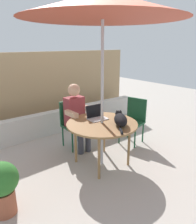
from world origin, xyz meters
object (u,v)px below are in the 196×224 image
at_px(chair_occupied, 72,120).
at_px(person_seated, 77,114).
at_px(potted_plant_near_fence, 2,185).
at_px(cat, 120,119).
at_px(chair_empty, 134,117).
at_px(patio_umbrella, 103,6).
at_px(patio_table, 102,126).
at_px(laptop, 96,115).

relative_size(chair_occupied, person_seated, 0.72).
bearing_deg(person_seated, potted_plant_near_fence, -151.21).
bearing_deg(person_seated, cat, -80.16).
relative_size(chair_occupied, chair_empty, 1.00).
relative_size(patio_umbrella, chair_occupied, 2.91).
relative_size(patio_umbrella, person_seated, 2.09).
distance_m(chair_empty, potted_plant_near_fence, 2.64).
height_order(chair_occupied, cat, cat).
distance_m(patio_umbrella, chair_empty, 2.14).
bearing_deg(cat, chair_empty, 29.86).
xyz_separation_m(patio_table, patio_umbrella, (0.00, 0.00, 1.70)).
distance_m(cat, potted_plant_near_fence, 1.78).
xyz_separation_m(chair_occupied, chair_empty, (1.04, -0.60, 0.00)).
height_order(laptop, potted_plant_near_fence, laptop).
distance_m(patio_table, chair_occupied, 0.89).
bearing_deg(person_seated, patio_umbrella, -90.00).
xyz_separation_m(chair_occupied, potted_plant_near_fence, (-1.57, -1.02, -0.13)).
xyz_separation_m(patio_umbrella, cat, (0.16, -0.23, -1.56)).
bearing_deg(cat, person_seated, 99.84).
xyz_separation_m(patio_table, laptop, (0.05, 0.22, 0.12)).
bearing_deg(cat, potted_plant_near_fence, 177.06).
height_order(patio_table, chair_occupied, chair_occupied).
xyz_separation_m(chair_empty, person_seated, (-1.04, 0.45, 0.17)).
distance_m(patio_umbrella, laptop, 1.60).
height_order(chair_occupied, person_seated, person_seated).
distance_m(laptop, cat, 0.47).
height_order(patio_umbrella, cat, patio_umbrella).
xyz_separation_m(person_seated, laptop, (0.05, -0.50, 0.10)).
relative_size(chair_occupied, laptop, 2.76).
xyz_separation_m(patio_table, person_seated, (0.00, 0.72, 0.02)).
xyz_separation_m(patio_table, cat, (0.16, -0.23, 0.14)).
bearing_deg(laptop, person_seated, 96.00).
bearing_deg(chair_empty, patio_table, -165.42).
distance_m(person_seated, laptop, 0.51).
relative_size(chair_occupied, potted_plant_near_fence, 1.34).
distance_m(chair_occupied, potted_plant_near_fence, 1.87).
distance_m(chair_occupied, laptop, 0.71).
relative_size(cat, potted_plant_near_fence, 0.82).
bearing_deg(laptop, patio_umbrella, -103.30).
height_order(person_seated, laptop, person_seated).
bearing_deg(potted_plant_near_fence, patio_table, 5.22).
bearing_deg(chair_occupied, person_seated, -90.00).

